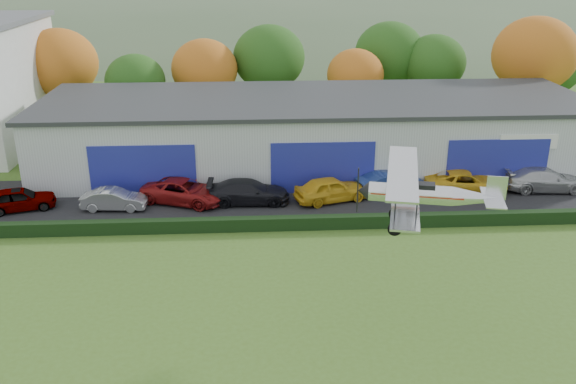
{
  "coord_description": "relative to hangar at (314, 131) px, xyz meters",
  "views": [
    {
      "loc": [
        0.4,
        -16.89,
        15.4
      ],
      "look_at": [
        1.97,
        10.26,
        4.72
      ],
      "focal_mm": 38.26,
      "sensor_mm": 36.0,
      "label": 1
    }
  ],
  "objects": [
    {
      "name": "apron",
      "position": [
        -2.0,
        -6.98,
        -2.63
      ],
      "size": [
        48.0,
        9.0,
        0.05
      ],
      "primitive_type": "cube",
      "color": "black",
      "rests_on": "ground"
    },
    {
      "name": "hedge",
      "position": [
        -2.0,
        -11.78,
        -2.26
      ],
      "size": [
        46.0,
        0.6,
        0.8
      ],
      "primitive_type": "cube",
      "color": "black",
      "rests_on": "ground"
    },
    {
      "name": "hangar",
      "position": [
        0.0,
        0.0,
        0.0
      ],
      "size": [
        40.6,
        12.6,
        5.3
      ],
      "color": "#B2B7BC",
      "rests_on": "ground"
    },
    {
      "name": "tree_belt",
      "position": [
        -4.15,
        12.64,
        2.95
      ],
      "size": [
        75.7,
        13.22,
        10.12
      ],
      "color": "#3D2614",
      "rests_on": "ground"
    },
    {
      "name": "distant_hills",
      "position": [
        -9.38,
        112.02,
        -15.7
      ],
      "size": [
        430.0,
        196.0,
        56.0
      ],
      "color": "#4C6642",
      "rests_on": "ground"
    },
    {
      "name": "car_0",
      "position": [
        -19.54,
        -7.94,
        -1.86
      ],
      "size": [
        4.68,
        2.91,
        1.49
      ],
      "primitive_type": "imported",
      "rotation": [
        0.0,
        0.0,
        1.86
      ],
      "color": "gray",
      "rests_on": "apron"
    },
    {
      "name": "car_1",
      "position": [
        -13.57,
        -8.17,
        -1.93
      ],
      "size": [
        4.15,
        1.66,
        1.34
      ],
      "primitive_type": "imported",
      "rotation": [
        0.0,
        0.0,
        1.51
      ],
      "color": "silver",
      "rests_on": "apron"
    },
    {
      "name": "car_2",
      "position": [
        -9.23,
        -7.27,
        -1.84
      ],
      "size": [
        6.09,
        4.34,
        1.54
      ],
      "primitive_type": "imported",
      "rotation": [
        0.0,
        0.0,
        1.21
      ],
      "color": "maroon",
      "rests_on": "apron"
    },
    {
      "name": "car_3",
      "position": [
        -5.01,
        -7.59,
        -1.83
      ],
      "size": [
        5.39,
        2.3,
        1.55
      ],
      "primitive_type": "imported",
      "rotation": [
        0.0,
        0.0,
        1.55
      ],
      "color": "black",
      "rests_on": "apron"
    },
    {
      "name": "car_4",
      "position": [
        0.39,
        -7.59,
        -1.78
      ],
      "size": [
        5.2,
        3.3,
        1.65
      ],
      "primitive_type": "imported",
      "rotation": [
        0.0,
        0.0,
        1.87
      ],
      "color": "gold",
      "rests_on": "apron"
    },
    {
      "name": "car_5",
      "position": [
        4.6,
        -6.38,
        -1.84
      ],
      "size": [
        4.93,
        2.8,
        1.54
      ],
      "primitive_type": "imported",
      "rotation": [
        0.0,
        0.0,
        1.84
      ],
      "color": "navy",
      "rests_on": "apron"
    },
    {
      "name": "car_6",
      "position": [
        9.71,
        -6.66,
        -1.84
      ],
      "size": [
        5.68,
        2.94,
        1.53
      ],
      "primitive_type": "imported",
      "rotation": [
        0.0,
        0.0,
        1.5
      ],
      "color": "gold",
      "rests_on": "apron"
    },
    {
      "name": "car_7",
      "position": [
        15.26,
        -6.5,
        -1.8
      ],
      "size": [
        5.65,
        2.54,
        1.61
      ],
      "primitive_type": "imported",
      "rotation": [
        0.0,
        0.0,
        1.52
      ],
      "color": "silver",
      "rests_on": "apron"
    },
    {
      "name": "biplane",
      "position": [
        2.35,
        -21.64,
        3.45
      ],
      "size": [
        6.07,
        6.9,
        2.57
      ],
      "rotation": [
        0.0,
        0.0,
        -0.24
      ],
      "color": "silver"
    }
  ]
}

